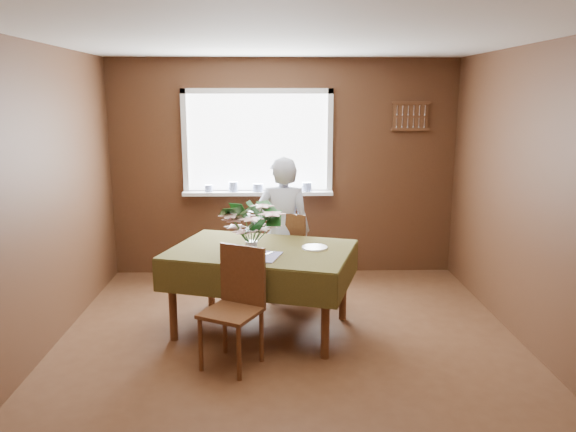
{
  "coord_description": "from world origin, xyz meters",
  "views": [
    {
      "loc": [
        -0.14,
        -4.24,
        2.08
      ],
      "look_at": [
        0.0,
        0.55,
        1.05
      ],
      "focal_mm": 35.0,
      "sensor_mm": 36.0,
      "label": 1
    }
  ],
  "objects_px": {
    "dining_table": "(261,258)",
    "flower_bouquet": "(251,223)",
    "chair_far": "(291,253)",
    "chair_near": "(236,301)",
    "seated_woman": "(283,231)"
  },
  "relations": [
    {
      "from": "dining_table",
      "to": "flower_bouquet",
      "type": "relative_size",
      "value": 3.51
    },
    {
      "from": "chair_far",
      "to": "chair_near",
      "type": "xyz_separation_m",
      "value": [
        -0.47,
        -1.35,
        -0.0
      ]
    },
    {
      "from": "dining_table",
      "to": "chair_near",
      "type": "relative_size",
      "value": 1.93
    },
    {
      "from": "dining_table",
      "to": "seated_woman",
      "type": "relative_size",
      "value": 1.2
    },
    {
      "from": "chair_near",
      "to": "seated_woman",
      "type": "relative_size",
      "value": 0.62
    },
    {
      "from": "dining_table",
      "to": "flower_bouquet",
      "type": "xyz_separation_m",
      "value": [
        -0.08,
        -0.23,
        0.38
      ]
    },
    {
      "from": "chair_far",
      "to": "chair_near",
      "type": "bearing_deg",
      "value": 97.73
    },
    {
      "from": "seated_woman",
      "to": "flower_bouquet",
      "type": "relative_size",
      "value": 2.91
    },
    {
      "from": "chair_near",
      "to": "flower_bouquet",
      "type": "relative_size",
      "value": 1.81
    },
    {
      "from": "dining_table",
      "to": "chair_near",
      "type": "bearing_deg",
      "value": -89.4
    },
    {
      "from": "chair_near",
      "to": "flower_bouquet",
      "type": "height_order",
      "value": "flower_bouquet"
    },
    {
      "from": "dining_table",
      "to": "seated_woman",
      "type": "distance_m",
      "value": 0.73
    },
    {
      "from": "chair_near",
      "to": "seated_woman",
      "type": "bearing_deg",
      "value": 101.46
    },
    {
      "from": "dining_table",
      "to": "chair_far",
      "type": "height_order",
      "value": "chair_far"
    },
    {
      "from": "dining_table",
      "to": "chair_near",
      "type": "distance_m",
      "value": 0.68
    }
  ]
}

